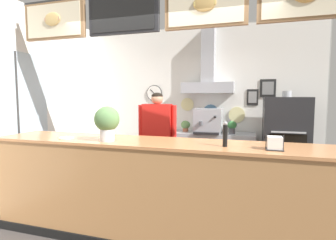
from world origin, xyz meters
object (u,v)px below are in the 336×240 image
espresso_machine (208,121)px  potted_sage (186,125)px  pizza_oven (285,145)px  condiment_plate (67,138)px  shop_worker (157,144)px  potted_basil (232,126)px  napkin_holder (275,144)px  pepper_grinder (225,134)px  basil_vase (107,122)px

espresso_machine → potted_sage: espresso_machine is taller
pizza_oven → potted_sage: pizza_oven is taller
espresso_machine → condiment_plate: bearing=-119.8°
condiment_plate → shop_worker: bearing=58.0°
pizza_oven → espresso_machine: 1.33m
pizza_oven → potted_basil: pizza_oven is taller
potted_sage → napkin_holder: size_ratio=1.32×
pizza_oven → pepper_grinder: 2.29m
pizza_oven → espresso_machine: pizza_oven is taller
pepper_grinder → basil_vase: basil_vase is taller
potted_basil → pepper_grinder: size_ratio=0.94×
shop_worker → napkin_holder: 1.92m
shop_worker → pepper_grinder: (1.08, -1.11, 0.34)m
condiment_plate → napkin_holder: bearing=-0.0°
potted_sage → condiment_plate: size_ratio=1.18×
potted_basil → basil_vase: bearing=-117.2°
espresso_machine → shop_worker: bearing=-117.5°
shop_worker → pepper_grinder: 1.59m
shop_worker → potted_sage: size_ratio=8.02×
napkin_holder → condiment_plate: 2.23m
shop_worker → potted_basil: shop_worker is taller
potted_sage → shop_worker: bearing=-97.1°
espresso_machine → napkin_holder: 2.44m
shop_worker → basil_vase: bearing=76.1°
napkin_holder → basil_vase: size_ratio=0.41×
condiment_plate → basil_vase: basil_vase is taller
napkin_holder → espresso_machine: bearing=112.7°
pizza_oven → basil_vase: (-2.03, -2.16, 0.51)m
espresso_machine → basil_vase: basil_vase is taller
napkin_holder → basil_vase: 1.70m
shop_worker → basil_vase: size_ratio=4.38×
pepper_grinder → pizza_oven: bearing=69.7°
pizza_oven → pepper_grinder: bearing=-110.3°
espresso_machine → napkin_holder: (0.94, -2.25, 0.02)m
shop_worker → potted_sage: 1.19m
pizza_oven → pepper_grinder: pizza_oven is taller
espresso_machine → pizza_oven: bearing=-5.3°
pizza_oven → condiment_plate: (-2.57, -2.13, 0.32)m
pepper_grinder → condiment_plate: 1.80m
espresso_machine → condiment_plate: size_ratio=2.93×
pizza_oven → potted_sage: (-1.72, 0.17, 0.25)m
pepper_grinder → basil_vase: size_ratio=0.65×
espresso_machine → potted_sage: 0.45m
shop_worker → condiment_plate: bearing=52.0°
condiment_plate → basil_vase: size_ratio=0.46×
pizza_oven → pepper_grinder: (-0.78, -2.11, 0.43)m
shop_worker → basil_vase: (-0.16, -1.16, 0.43)m
shop_worker → napkin_holder: size_ratio=10.56×
espresso_machine → pepper_grinder: size_ratio=2.07×
shop_worker → basil_vase: 1.25m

